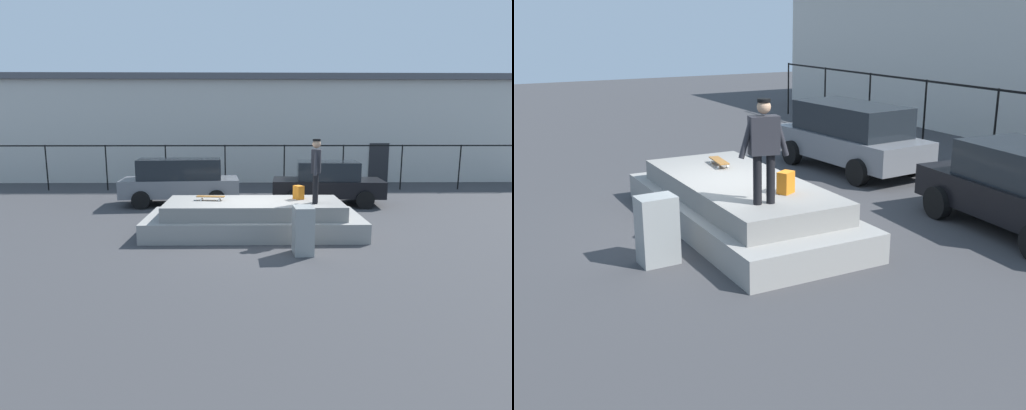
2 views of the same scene
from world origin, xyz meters
TOP-DOWN VIEW (x-y plane):
  - ground_plane at (0.00, 0.00)m, footprint 60.00×60.00m
  - concrete_ledge at (-0.13, 0.13)m, footprint 5.80×2.48m
  - skateboarder at (1.49, -0.20)m, footprint 0.33×0.83m
  - skateboard at (-1.32, 0.26)m, footprint 0.78×0.29m
  - backpack at (1.11, 0.42)m, footprint 0.31×0.34m
  - car_grey_hatchback_near at (-2.82, 4.60)m, footprint 4.40×2.27m
  - car_black_sedan_mid at (2.65, 4.51)m, footprint 4.16×2.27m
  - utility_box at (0.97, -1.84)m, footprint 0.46×0.62m

SIDE VIEW (x-z plane):
  - ground_plane at x=0.00m, z-range 0.00..0.00m
  - concrete_ledge at x=-0.13m, z-range -0.04..0.85m
  - utility_box at x=0.97m, z-range 0.00..1.11m
  - car_black_sedan_mid at x=2.65m, z-range 0.02..1.61m
  - car_grey_hatchback_near at x=-2.82m, z-range 0.05..1.75m
  - skateboard at x=-1.32m, z-range 0.93..1.05m
  - backpack at x=1.11m, z-range 0.89..1.27m
  - skateboarder at x=1.49m, z-range 1.03..2.71m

